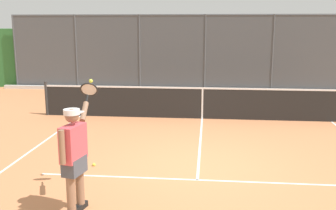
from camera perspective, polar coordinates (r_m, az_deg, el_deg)
ground_plane at (r=8.04m, az=4.41°, el=-8.88°), size 60.00×60.00×0.00m
court_line_markings at (r=7.12m, az=4.20°, el=-11.64°), size 7.65×8.83×0.01m
fence_backdrop at (r=17.45m, az=5.36°, el=6.59°), size 19.74×1.37×3.22m
tennis_net at (r=11.91m, az=4.99°, el=0.34°), size 9.83×0.09×1.07m
tennis_player at (r=6.04m, az=-13.41°, el=-6.77°), size 0.31×1.39×1.91m
tennis_ball_mid_court at (r=8.18m, az=-10.66°, el=-8.45°), size 0.07×0.07×0.07m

